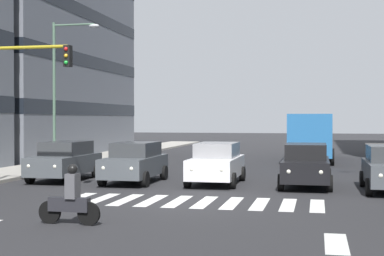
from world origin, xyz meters
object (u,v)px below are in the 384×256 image
Objects in this scene: motorcycle_with_rider at (70,200)px; car_4 at (65,160)px; car_1 at (306,165)px; car_2 at (217,163)px; street_lamp_right at (61,80)px; car_3 at (135,162)px; bus_behind_traffic at (311,132)px.

car_4 is at bearing -64.61° from motorcycle_with_rider.
car_4 is (10.47, -0.20, 0.00)m from car_1.
car_2 is 1.00× the size of car_4.
street_lamp_right is (6.96, -14.33, 4.10)m from motorcycle_with_rider.
bus_behind_traffic is (-7.15, -14.65, 0.97)m from car_3.
car_1 is 14.63m from bus_behind_traffic.
car_1 is 7.15m from car_3.
street_lamp_right is at bearing -64.09° from motorcycle_with_rider.
car_4 is (6.81, -0.02, 0.00)m from car_2.
car_4 is 10.95m from motorcycle_with_rider.
bus_behind_traffic is (0.00, -14.60, 0.97)m from car_1.
street_lamp_right is (12.74, -4.64, 3.86)m from car_1.
street_lamp_right is (2.27, -4.44, 3.86)m from car_4.
street_lamp_right reaches higher than bus_behind_traffic.
car_1 is at bearing 177.19° from car_2.
bus_behind_traffic is at bearing -141.98° from street_lamp_right.
car_2 is 6.81m from car_4.
street_lamp_right is (9.07, -4.46, 3.86)m from car_2.
bus_behind_traffic reaches higher than car_2.
car_3 reaches higher than motorcycle_with_rider.
car_2 is 10.82m from street_lamp_right.
car_1 is 1.00× the size of car_4.
car_1 is 1.00× the size of car_2.
street_lamp_right reaches higher than motorcycle_with_rider.
car_4 is at bearing -0.20° from car_2.
car_4 is 17.83m from bus_behind_traffic.
bus_behind_traffic reaches higher than car_4.
car_4 is 6.30m from street_lamp_right.
car_3 is at bearing 175.68° from car_4.
street_lamp_right is (5.59, -4.69, 3.86)m from car_3.
car_4 is 0.58× the size of street_lamp_right.
car_2 reaches higher than motorcycle_with_rider.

